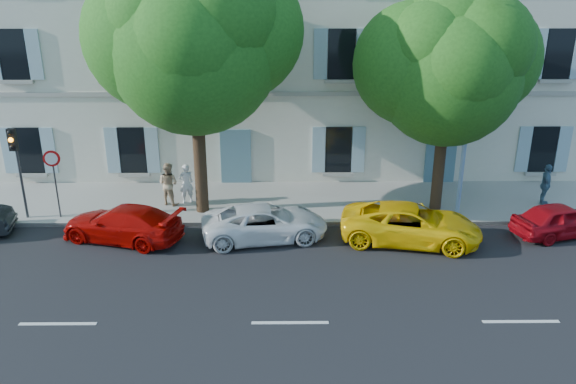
{
  "coord_description": "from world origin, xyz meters",
  "views": [
    {
      "loc": [
        -0.16,
        -16.44,
        8.21
      ],
      "look_at": [
        -0.0,
        2.0,
        1.4
      ],
      "focal_mm": 35.0,
      "sensor_mm": 36.0,
      "label": 1
    }
  ],
  "objects_px": {
    "tree_left": "(194,48)",
    "pedestrian_a": "(186,183)",
    "car_red_coupe": "(122,224)",
    "car_red_hatchback": "(561,220)",
    "street_lamp": "(472,95)",
    "traffic_light": "(16,154)",
    "car_white_coupe": "(265,223)",
    "pedestrian_c": "(546,185)",
    "road_sign": "(53,170)",
    "tree_right": "(448,74)",
    "pedestrian_b": "(168,184)",
    "car_yellow_supercar": "(411,224)"
  },
  "relations": [
    {
      "from": "car_red_coupe",
      "to": "road_sign",
      "type": "bearing_deg",
      "value": -104.24
    },
    {
      "from": "road_sign",
      "to": "pedestrian_c",
      "type": "bearing_deg",
      "value": 3.39
    },
    {
      "from": "car_yellow_supercar",
      "to": "tree_right",
      "type": "bearing_deg",
      "value": -19.0
    },
    {
      "from": "car_yellow_supercar",
      "to": "pedestrian_a",
      "type": "bearing_deg",
      "value": 78.33
    },
    {
      "from": "road_sign",
      "to": "pedestrian_b",
      "type": "bearing_deg",
      "value": 18.78
    },
    {
      "from": "tree_left",
      "to": "pedestrian_b",
      "type": "height_order",
      "value": "tree_left"
    },
    {
      "from": "car_yellow_supercar",
      "to": "traffic_light",
      "type": "distance_m",
      "value": 14.02
    },
    {
      "from": "pedestrian_b",
      "to": "pedestrian_c",
      "type": "xyz_separation_m",
      "value": [
        14.6,
        -0.2,
        -0.02
      ]
    },
    {
      "from": "tree_right",
      "to": "pedestrian_b",
      "type": "bearing_deg",
      "value": 176.94
    },
    {
      "from": "car_yellow_supercar",
      "to": "tree_right",
      "type": "relative_size",
      "value": 0.59
    },
    {
      "from": "car_white_coupe",
      "to": "pedestrian_c",
      "type": "xyz_separation_m",
      "value": [
        10.78,
        2.71,
        0.38
      ]
    },
    {
      "from": "tree_left",
      "to": "pedestrian_b",
      "type": "bearing_deg",
      "value": 153.23
    },
    {
      "from": "pedestrian_b",
      "to": "pedestrian_a",
      "type": "bearing_deg",
      "value": -139.73
    },
    {
      "from": "car_red_hatchback",
      "to": "pedestrian_c",
      "type": "relative_size",
      "value": 2.1
    },
    {
      "from": "street_lamp",
      "to": "pedestrian_c",
      "type": "bearing_deg",
      "value": 17.75
    },
    {
      "from": "car_red_coupe",
      "to": "car_white_coupe",
      "type": "xyz_separation_m",
      "value": [
        4.84,
        0.07,
        -0.01
      ]
    },
    {
      "from": "car_yellow_supercar",
      "to": "tree_right",
      "type": "distance_m",
      "value": 5.55
    },
    {
      "from": "car_white_coupe",
      "to": "tree_right",
      "type": "relative_size",
      "value": 0.54
    },
    {
      "from": "pedestrian_a",
      "to": "tree_right",
      "type": "bearing_deg",
      "value": 150.55
    },
    {
      "from": "pedestrian_a",
      "to": "pedestrian_c",
      "type": "height_order",
      "value": "pedestrian_c"
    },
    {
      "from": "car_white_coupe",
      "to": "car_red_coupe",
      "type": "bearing_deg",
      "value": 81.09
    },
    {
      "from": "street_lamp",
      "to": "pedestrian_a",
      "type": "xyz_separation_m",
      "value": [
        -10.28,
        1.57,
        -3.75
      ]
    },
    {
      "from": "tree_left",
      "to": "street_lamp",
      "type": "bearing_deg",
      "value": -4.04
    },
    {
      "from": "car_red_hatchback",
      "to": "road_sign",
      "type": "bearing_deg",
      "value": 69.53
    },
    {
      "from": "car_red_coupe",
      "to": "car_red_hatchback",
      "type": "height_order",
      "value": "car_red_coupe"
    },
    {
      "from": "car_red_hatchback",
      "to": "tree_right",
      "type": "relative_size",
      "value": 0.43
    },
    {
      "from": "car_red_hatchback",
      "to": "pedestrian_c",
      "type": "height_order",
      "value": "pedestrian_c"
    },
    {
      "from": "tree_right",
      "to": "traffic_light",
      "type": "relative_size",
      "value": 2.35
    },
    {
      "from": "street_lamp",
      "to": "car_red_hatchback",
      "type": "bearing_deg",
      "value": -23.52
    },
    {
      "from": "car_red_coupe",
      "to": "pedestrian_b",
      "type": "xyz_separation_m",
      "value": [
        1.02,
        2.98,
        0.39
      ]
    },
    {
      "from": "tree_left",
      "to": "pedestrian_a",
      "type": "distance_m",
      "value": 5.36
    },
    {
      "from": "traffic_light",
      "to": "pedestrian_a",
      "type": "relative_size",
      "value": 2.16
    },
    {
      "from": "car_red_hatchback",
      "to": "tree_right",
      "type": "bearing_deg",
      "value": 44.07
    },
    {
      "from": "car_red_coupe",
      "to": "street_lamp",
      "type": "height_order",
      "value": "street_lamp"
    },
    {
      "from": "traffic_light",
      "to": "pedestrian_b",
      "type": "height_order",
      "value": "traffic_light"
    },
    {
      "from": "tree_left",
      "to": "pedestrian_a",
      "type": "relative_size",
      "value": 5.96
    },
    {
      "from": "car_red_hatchback",
      "to": "tree_right",
      "type": "height_order",
      "value": "tree_right"
    },
    {
      "from": "car_red_coupe",
      "to": "pedestrian_a",
      "type": "bearing_deg",
      "value": 169.12
    },
    {
      "from": "car_red_hatchback",
      "to": "pedestrian_b",
      "type": "distance_m",
      "value": 14.33
    },
    {
      "from": "car_red_coupe",
      "to": "car_yellow_supercar",
      "type": "relative_size",
      "value": 0.89
    },
    {
      "from": "car_white_coupe",
      "to": "road_sign",
      "type": "relative_size",
      "value": 1.67
    },
    {
      "from": "pedestrian_c",
      "to": "pedestrian_a",
      "type": "bearing_deg",
      "value": 106.23
    },
    {
      "from": "traffic_light",
      "to": "road_sign",
      "type": "height_order",
      "value": "traffic_light"
    },
    {
      "from": "street_lamp",
      "to": "pedestrian_b",
      "type": "height_order",
      "value": "street_lamp"
    },
    {
      "from": "car_white_coupe",
      "to": "street_lamp",
      "type": "distance_m",
      "value": 8.35
    },
    {
      "from": "tree_right",
      "to": "street_lamp",
      "type": "height_order",
      "value": "street_lamp"
    },
    {
      "from": "car_yellow_supercar",
      "to": "car_red_coupe",
      "type": "bearing_deg",
      "value": 99.76
    },
    {
      "from": "pedestrian_a",
      "to": "tree_left",
      "type": "bearing_deg",
      "value": 104.3
    },
    {
      "from": "traffic_light",
      "to": "pedestrian_b",
      "type": "distance_m",
      "value": 5.44
    },
    {
      "from": "car_red_hatchback",
      "to": "traffic_light",
      "type": "relative_size",
      "value": 1.02
    }
  ]
}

